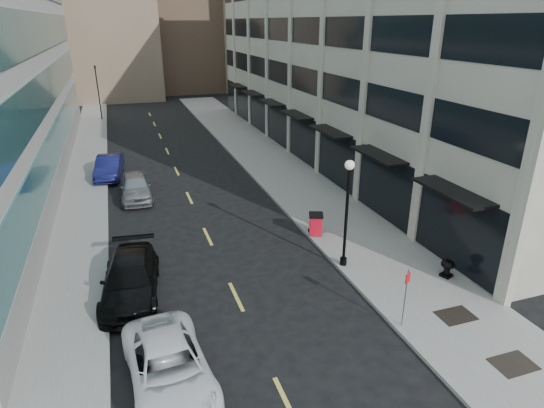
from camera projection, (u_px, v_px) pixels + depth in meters
sidewalk_right at (297, 184)px, 31.62m from camera, size 5.00×80.00×0.15m
sidewalk_left at (82, 209)px, 27.44m from camera, size 3.00×80.00×0.15m
building_right at (374, 43)px, 37.25m from camera, size 15.30×46.50×18.25m
skyline_tan_far at (37, 19)px, 72.02m from camera, size 12.00×14.00×22.00m
skyline_stone at (252, 25)px, 71.43m from camera, size 10.00×14.00×20.00m
grate_mid at (513, 364)px, 14.95m from camera, size 1.40×1.00×0.01m
grate_far at (456, 316)px, 17.40m from camera, size 1.40×1.00×0.01m
road_centerline at (198, 215)px, 26.77m from camera, size 0.15×68.20×0.01m
traffic_signal at (95, 69)px, 50.20m from camera, size 0.66×0.66×6.98m
car_white_van at (169, 367)px, 14.02m from camera, size 2.78×5.34×1.44m
car_black_pickup at (131, 279)px, 18.69m from camera, size 2.83×5.64×1.57m
car_silver_sedan at (136, 187)px, 29.03m from camera, size 1.96×4.73×1.60m
car_blue_sedan at (109, 167)px, 33.01m from camera, size 2.25×4.92×1.56m
trash_bin at (316, 223)px, 23.80m from camera, size 0.94×0.94×1.18m
lamppost at (347, 204)px, 19.94m from camera, size 0.43×0.43×5.15m
sign_post at (406, 290)px, 16.29m from camera, size 0.26×0.14×2.37m
urn_planter at (447, 266)px, 19.90m from camera, size 0.59×0.59×0.82m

